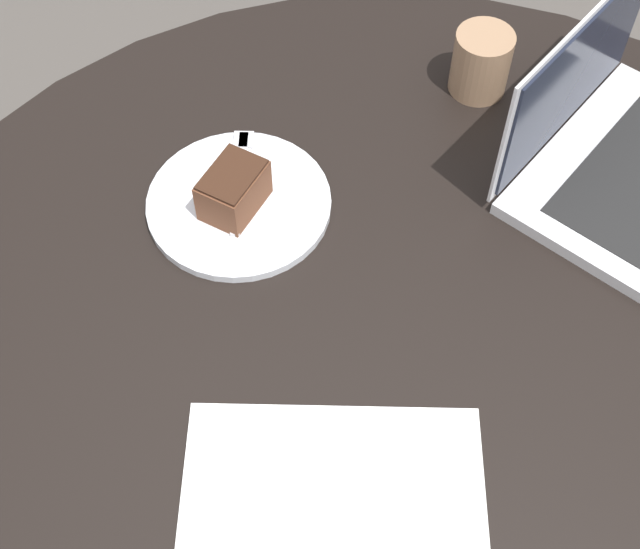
# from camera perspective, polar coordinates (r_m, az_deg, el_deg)

# --- Properties ---
(dining_table) EXTENTS (1.37, 1.37, 0.74)m
(dining_table) POSITION_cam_1_polar(r_m,az_deg,el_deg) (1.12, 5.38, -10.39)
(dining_table) COLOR black
(dining_table) RESTS_ON ground_plane
(paper_document) EXTENTS (0.37, 0.35, 0.00)m
(paper_document) POSITION_cam_1_polar(r_m,az_deg,el_deg) (0.94, 0.81, -16.66)
(paper_document) COLOR white
(paper_document) RESTS_ON dining_table
(plate) EXTENTS (0.24, 0.24, 0.01)m
(plate) POSITION_cam_1_polar(r_m,az_deg,el_deg) (1.14, -5.21, 4.55)
(plate) COLOR silver
(plate) RESTS_ON dining_table
(cake_slice) EXTENTS (0.08, 0.10, 0.06)m
(cake_slice) POSITION_cam_1_polar(r_m,az_deg,el_deg) (1.11, -5.56, 5.42)
(cake_slice) COLOR brown
(cake_slice) RESTS_ON plate
(fork) EXTENTS (0.05, 0.17, 0.00)m
(fork) POSITION_cam_1_polar(r_m,az_deg,el_deg) (1.17, -5.10, 6.63)
(fork) COLOR silver
(fork) RESTS_ON plate
(coffee_glass) EXTENTS (0.08, 0.08, 0.09)m
(coffee_glass) POSITION_cam_1_polar(r_m,az_deg,el_deg) (1.27, 10.27, 13.21)
(coffee_glass) COLOR #997556
(coffee_glass) RESTS_ON dining_table
(laptop) EXTENTS (0.38, 0.41, 0.21)m
(laptop) POSITION_cam_1_polar(r_m,az_deg,el_deg) (1.22, 19.05, 7.24)
(laptop) COLOR silver
(laptop) RESTS_ON dining_table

